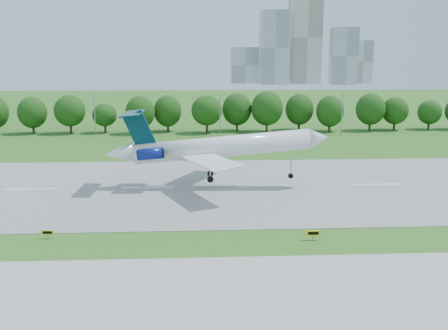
# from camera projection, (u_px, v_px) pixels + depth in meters

# --- Properties ---
(ground) EXTENTS (600.00, 600.00, 0.00)m
(ground) POSITION_uv_depth(u_px,v_px,m) (129.00, 239.00, 61.46)
(ground) COLOR #285D18
(ground) RESTS_ON ground
(runway) EXTENTS (400.00, 45.00, 0.08)m
(runway) POSITION_uv_depth(u_px,v_px,m) (148.00, 188.00, 85.87)
(runway) COLOR gray
(runway) RESTS_ON ground
(taxiway) EXTENTS (400.00, 23.00, 0.08)m
(taxiway) POSITION_uv_depth(u_px,v_px,m) (101.00, 311.00, 43.87)
(taxiway) COLOR #ADADA8
(taxiway) RESTS_ON ground
(tree_line) EXTENTS (288.40, 8.40, 10.40)m
(tree_line) POSITION_uv_depth(u_px,v_px,m) (169.00, 112.00, 150.02)
(tree_line) COLOR #382314
(tree_line) RESTS_ON ground
(light_poles) EXTENTS (175.90, 0.25, 12.19)m
(light_poles) POSITION_uv_depth(u_px,v_px,m) (158.00, 115.00, 140.09)
(light_poles) COLOR gray
(light_poles) RESTS_ON ground
(skyline) EXTENTS (127.00, 52.00, 80.00)m
(skyline) POSITION_uv_depth(u_px,v_px,m) (300.00, 49.00, 441.82)
(skyline) COLOR #B2B2B7
(skyline) RESTS_ON ground
(airliner) EXTENTS (38.18, 27.74, 12.09)m
(airliner) POSITION_uv_depth(u_px,v_px,m) (211.00, 147.00, 85.01)
(airliner) COLOR white
(airliner) RESTS_ON ground
(taxi_sign_centre) EXTENTS (1.52, 0.29, 1.06)m
(taxi_sign_centre) POSITION_uv_depth(u_px,v_px,m) (48.00, 232.00, 61.54)
(taxi_sign_centre) COLOR gray
(taxi_sign_centre) RESTS_ON ground
(taxi_sign_right) EXTENTS (1.74, 0.32, 1.22)m
(taxi_sign_right) POSITION_uv_depth(u_px,v_px,m) (313.00, 233.00, 60.98)
(taxi_sign_right) COLOR gray
(taxi_sign_right) RESTS_ON ground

